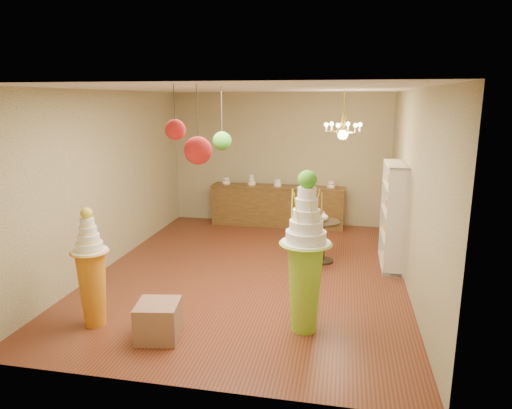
% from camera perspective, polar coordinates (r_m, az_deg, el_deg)
% --- Properties ---
extents(floor, '(6.50, 6.50, 0.00)m').
position_cam_1_polar(floor, '(7.80, -0.61, -8.37)').
color(floor, '#5C2A19').
rests_on(floor, ground).
extents(ceiling, '(6.50, 6.50, 0.00)m').
position_cam_1_polar(ceiling, '(7.27, -0.67, 14.23)').
color(ceiling, silver).
rests_on(ceiling, ground).
extents(wall_back, '(5.00, 0.04, 3.00)m').
position_cam_1_polar(wall_back, '(10.56, 2.97, 5.68)').
color(wall_back, tan).
rests_on(wall_back, ground).
extents(wall_front, '(5.00, 0.04, 3.00)m').
position_cam_1_polar(wall_front, '(4.35, -9.40, -5.20)').
color(wall_front, tan).
rests_on(wall_front, ground).
extents(wall_left, '(0.04, 6.50, 3.00)m').
position_cam_1_polar(wall_left, '(8.26, -17.90, 3.01)').
color(wall_left, tan).
rests_on(wall_left, ground).
extents(wall_right, '(0.04, 6.50, 3.00)m').
position_cam_1_polar(wall_right, '(7.31, 18.93, 1.69)').
color(wall_right, tan).
rests_on(wall_right, ground).
extents(pedestal_green, '(0.63, 0.63, 2.04)m').
position_cam_1_polar(pedestal_green, '(5.67, 6.15, -7.73)').
color(pedestal_green, '#8BC32B').
rests_on(pedestal_green, floor).
extents(pedestal_orange, '(0.56, 0.56, 1.56)m').
position_cam_1_polar(pedestal_orange, '(6.20, -19.81, -8.72)').
color(pedestal_orange, orange).
rests_on(pedestal_orange, floor).
extents(burlap_riser, '(0.58, 0.58, 0.46)m').
position_cam_1_polar(burlap_riser, '(5.83, -12.11, -14.00)').
color(burlap_riser, '#89624A').
rests_on(burlap_riser, floor).
extents(sideboard, '(3.04, 0.54, 1.16)m').
position_cam_1_polar(sideboard, '(10.46, 2.68, -0.07)').
color(sideboard, brown).
rests_on(sideboard, floor).
extents(shelving_unit, '(0.33, 1.20, 1.80)m').
position_cam_1_polar(shelving_unit, '(8.20, 16.79, -1.27)').
color(shelving_unit, beige).
rests_on(shelving_unit, floor).
extents(round_table, '(0.63, 0.63, 0.76)m').
position_cam_1_polar(round_table, '(8.18, 8.37, -3.87)').
color(round_table, black).
rests_on(round_table, floor).
extents(vase, '(0.21, 0.21, 0.17)m').
position_cam_1_polar(vase, '(8.09, 8.45, -1.46)').
color(vase, beige).
rests_on(vase, round_table).
extents(pom_red_left, '(0.29, 0.29, 0.82)m').
position_cam_1_polar(pom_red_left, '(4.79, -7.26, 6.71)').
color(pom_red_left, '#413C2F').
rests_on(pom_red_left, ceiling).
extents(pom_green_mid, '(0.24, 0.24, 0.78)m').
position_cam_1_polar(pom_green_mid, '(5.81, -4.26, 7.94)').
color(pom_green_mid, '#413C2F').
rests_on(pom_green_mid, ceiling).
extents(pom_red_right, '(0.21, 0.21, 0.56)m').
position_cam_1_polar(pom_red_right, '(4.80, -10.07, 9.21)').
color(pom_red_right, '#413C2F').
rests_on(pom_red_right, ceiling).
extents(chandelier, '(0.81, 0.81, 0.85)m').
position_cam_1_polar(chandelier, '(8.15, 10.81, 8.96)').
color(chandelier, gold).
rests_on(chandelier, ceiling).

